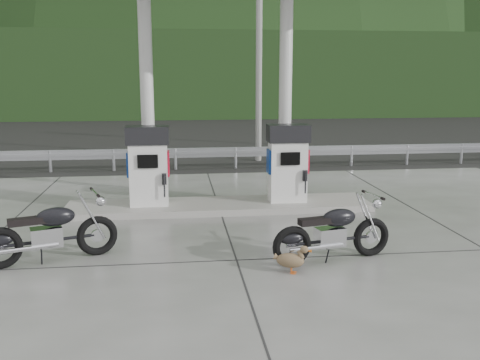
{
  "coord_description": "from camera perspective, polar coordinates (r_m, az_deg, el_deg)",
  "views": [
    {
      "loc": [
        -0.97,
        -9.53,
        3.12
      ],
      "look_at": [
        0.3,
        1.0,
        1.0
      ],
      "focal_mm": 40.0,
      "sensor_mm": 36.0,
      "label": 1
    }
  ],
  "objects": [
    {
      "name": "ground",
      "position": [
        10.08,
        -1.02,
        -6.74
      ],
      "size": [
        160.0,
        160.0,
        0.0
      ],
      "primitive_type": "plane",
      "color": "black",
      "rests_on": "ground"
    },
    {
      "name": "forecourt_apron",
      "position": [
        10.08,
        -1.02,
        -6.68
      ],
      "size": [
        18.0,
        14.0,
        0.02
      ],
      "primitive_type": "cube",
      "color": "slate",
      "rests_on": "ground"
    },
    {
      "name": "pump_island",
      "position": [
        12.45,
        -2.2,
        -2.78
      ],
      "size": [
        7.0,
        1.4,
        0.15
      ],
      "primitive_type": "cube",
      "color": "#9E9B93",
      "rests_on": "forecourt_apron"
    },
    {
      "name": "gas_pump_left",
      "position": [
        12.22,
        -9.74,
        1.48
      ],
      "size": [
        0.95,
        0.55,
        1.8
      ],
      "primitive_type": null,
      "color": "white",
      "rests_on": "pump_island"
    },
    {
      "name": "gas_pump_right",
      "position": [
        12.48,
        5.11,
        1.8
      ],
      "size": [
        0.95,
        0.55,
        1.8
      ],
      "primitive_type": null,
      "color": "white",
      "rests_on": "pump_island"
    },
    {
      "name": "canopy_column_left",
      "position": [
        12.46,
        -9.9,
        9.06
      ],
      "size": [
        0.3,
        0.3,
        5.0
      ],
      "primitive_type": "cylinder",
      "color": "white",
      "rests_on": "pump_island"
    },
    {
      "name": "canopy_column_right",
      "position": [
        12.71,
        4.86,
        9.23
      ],
      "size": [
        0.3,
        0.3,
        5.0
      ],
      "primitive_type": "cylinder",
      "color": "white",
      "rests_on": "pump_island"
    },
    {
      "name": "guardrail",
      "position": [
        17.73,
        -3.69,
        3.46
      ],
      "size": [
        26.0,
        0.16,
        1.42
      ],
      "primitive_type": null,
      "color": "#9FA1A7",
      "rests_on": "ground"
    },
    {
      "name": "road",
      "position": [
        21.29,
        -4.2,
        2.85
      ],
      "size": [
        60.0,
        7.0,
        0.01
      ],
      "primitive_type": "cube",
      "color": "black",
      "rests_on": "ground"
    },
    {
      "name": "utility_pole_b",
      "position": [
        19.28,
        2.04,
        13.91
      ],
      "size": [
        0.22,
        0.22,
        8.0
      ],
      "primitive_type": "cylinder",
      "color": "gray",
      "rests_on": "ground"
    },
    {
      "name": "tree_band",
      "position": [
        39.55,
        -5.59,
        11.08
      ],
      "size": [
        80.0,
        6.0,
        6.0
      ],
      "primitive_type": "cube",
      "color": "black",
      "rests_on": "ground"
    },
    {
      "name": "forested_hills",
      "position": [
        69.61,
        -6.16,
        8.67
      ],
      "size": [
        100.0,
        40.0,
        140.0
      ],
      "primitive_type": null,
      "color": "black",
      "rests_on": "ground"
    },
    {
      "name": "motorcycle_left",
      "position": [
        9.47,
        -19.63,
        -5.33
      ],
      "size": [
        2.2,
        1.31,
        0.99
      ],
      "primitive_type": null,
      "rotation": [
        0.0,
        0.0,
        0.33
      ],
      "color": "black",
      "rests_on": "forecourt_apron"
    },
    {
      "name": "motorcycle_right",
      "position": [
        9.11,
        9.87,
        -5.59
      ],
      "size": [
        2.11,
        1.05,
        0.96
      ],
      "primitive_type": null,
      "rotation": [
        0.0,
        0.0,
        0.21
      ],
      "color": "black",
      "rests_on": "forecourt_apron"
    },
    {
      "name": "duck",
      "position": [
        8.57,
        5.38,
        -8.57
      ],
      "size": [
        0.56,
        0.33,
        0.39
      ],
      "primitive_type": null,
      "rotation": [
        0.0,
        0.0,
        -0.34
      ],
      "color": "brown",
      "rests_on": "forecourt_apron"
    }
  ]
}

